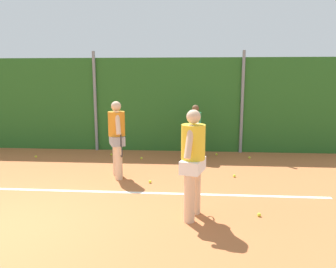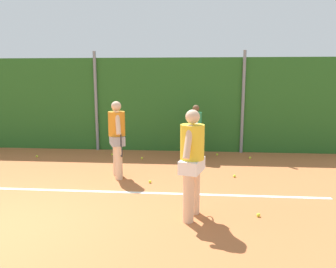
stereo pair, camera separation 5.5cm
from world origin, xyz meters
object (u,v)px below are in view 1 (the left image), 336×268
(tennis_ball_4, at_px, (141,158))
(tennis_ball_5, at_px, (259,215))
(player_backcourt_far, at_px, (195,129))
(tennis_ball_12, at_px, (111,155))
(player_foreground_near, at_px, (193,158))
(tennis_ball_13, at_px, (150,182))
(tennis_ball_9, at_px, (216,154))
(tennis_ball_2, at_px, (249,158))
(tennis_ball_11, at_px, (36,157))
(tennis_ball_6, at_px, (192,178))
(tennis_ball_10, at_px, (234,176))
(player_midcourt, at_px, (117,135))

(tennis_ball_4, relative_size, tennis_ball_5, 1.00)
(player_backcourt_far, relative_size, tennis_ball_12, 24.55)
(tennis_ball_12, bearing_deg, player_foreground_near, -59.58)
(tennis_ball_13, bearing_deg, tennis_ball_9, 58.54)
(tennis_ball_2, distance_m, tennis_ball_12, 4.25)
(tennis_ball_11, bearing_deg, player_foreground_near, -39.20)
(tennis_ball_6, relative_size, tennis_ball_11, 1.00)
(player_foreground_near, distance_m, tennis_ball_12, 5.11)
(tennis_ball_6, bearing_deg, tennis_ball_10, 15.38)
(tennis_ball_5, height_order, tennis_ball_11, same)
(player_foreground_near, distance_m, tennis_ball_4, 4.34)
(player_foreground_near, height_order, tennis_ball_12, player_foreground_near)
(player_foreground_near, relative_size, tennis_ball_10, 28.66)
(tennis_ball_13, bearing_deg, tennis_ball_10, 16.72)
(tennis_ball_9, xyz_separation_m, tennis_ball_11, (-5.52, -0.70, 0.00))
(tennis_ball_11, distance_m, tennis_ball_12, 2.27)
(tennis_ball_5, xyz_separation_m, tennis_ball_6, (-1.19, 1.97, 0.00))
(tennis_ball_6, distance_m, tennis_ball_11, 5.09)
(tennis_ball_4, distance_m, tennis_ball_12, 1.08)
(player_backcourt_far, xyz_separation_m, tennis_ball_10, (0.96, -1.76, -0.88))
(tennis_ball_13, bearing_deg, player_midcourt, 154.77)
(player_foreground_near, xyz_separation_m, player_midcourt, (-1.83, 2.17, -0.02))
(player_backcourt_far, bearing_deg, player_midcourt, 144.05)
(tennis_ball_10, height_order, tennis_ball_12, same)
(player_midcourt, xyz_separation_m, tennis_ball_2, (3.54, 2.09, -1.01))
(tennis_ball_6, xyz_separation_m, tennis_ball_12, (-2.53, 2.23, 0.00))
(tennis_ball_4, height_order, tennis_ball_11, same)
(tennis_ball_11, bearing_deg, player_midcourt, -30.32)
(tennis_ball_2, xyz_separation_m, tennis_ball_4, (-3.24, -0.33, 0.00))
(player_backcourt_far, bearing_deg, tennis_ball_5, -156.65)
(player_backcourt_far, xyz_separation_m, tennis_ball_6, (-0.08, -2.05, -0.88))
(tennis_ball_5, xyz_separation_m, tennis_ball_12, (-3.71, 4.21, 0.00))
(tennis_ball_4, bearing_deg, tennis_ball_12, 159.15)
(player_midcourt, bearing_deg, tennis_ball_5, 34.42)
(tennis_ball_4, relative_size, tennis_ball_9, 1.00)
(tennis_ball_2, distance_m, tennis_ball_4, 3.25)
(tennis_ball_2, height_order, tennis_ball_6, same)
(tennis_ball_11, bearing_deg, tennis_ball_13, -29.23)
(tennis_ball_2, bearing_deg, tennis_ball_12, 179.20)
(tennis_ball_2, distance_m, tennis_ball_11, 6.49)
(tennis_ball_4, height_order, tennis_ball_10, same)
(tennis_ball_5, bearing_deg, tennis_ball_9, 95.46)
(player_foreground_near, xyz_separation_m, player_backcourt_far, (0.06, 4.13, -0.15))
(player_midcourt, distance_m, tennis_ball_9, 3.68)
(player_foreground_near, height_order, tennis_ball_10, player_foreground_near)
(player_backcourt_far, xyz_separation_m, tennis_ball_11, (-4.83, -0.25, -0.88))
(tennis_ball_2, bearing_deg, tennis_ball_10, -109.90)
(player_midcourt, height_order, tennis_ball_12, player_midcourt)
(player_midcourt, relative_size, tennis_ball_4, 28.18)
(player_midcourt, bearing_deg, tennis_ball_2, 99.45)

